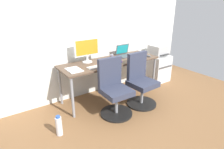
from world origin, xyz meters
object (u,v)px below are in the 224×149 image
(water_bottle_on_floor, at_px, (59,126))
(open_laptop, at_px, (125,53))
(office_chair_right, at_px, (140,82))
(desktop_monitor, at_px, (87,49))
(office_chair_left, at_px, (114,90))
(printer, at_px, (159,50))
(coffee_mug, at_px, (106,61))
(side_cabinet, at_px, (157,68))

(water_bottle_on_floor, height_order, open_laptop, open_laptop)
(office_chair_right, xyz_separation_m, desktop_monitor, (-0.68, 0.70, 0.56))
(desktop_monitor, xyz_separation_m, open_laptop, (0.83, -0.05, -0.20))
(water_bottle_on_floor, bearing_deg, office_chair_right, 1.11)
(office_chair_left, bearing_deg, desktop_monitor, 98.21)
(office_chair_left, xyz_separation_m, printer, (1.66, 0.59, 0.30))
(printer, height_order, coffee_mug, printer)
(office_chair_right, relative_size, water_bottle_on_floor, 3.03)
(side_cabinet, bearing_deg, printer, -90.00)
(office_chair_right, height_order, coffee_mug, office_chair_right)
(office_chair_right, bearing_deg, side_cabinet, 28.65)
(printer, distance_m, desktop_monitor, 1.78)
(open_laptop, bearing_deg, water_bottle_on_floor, -157.98)
(office_chair_right, height_order, water_bottle_on_floor, office_chair_right)
(desktop_monitor, distance_m, open_laptop, 0.85)
(office_chair_left, relative_size, open_laptop, 3.03)
(desktop_monitor, distance_m, coffee_mug, 0.41)
(desktop_monitor, xyz_separation_m, coffee_mug, (0.23, -0.27, -0.20))
(office_chair_left, relative_size, coffee_mug, 10.22)
(coffee_mug, bearing_deg, open_laptop, 20.69)
(side_cabinet, bearing_deg, water_bottle_on_floor, -166.71)
(coffee_mug, bearing_deg, desktop_monitor, 130.43)
(office_chair_left, xyz_separation_m, office_chair_right, (0.58, -0.00, 0.00))
(printer, bearing_deg, water_bottle_on_floor, -166.73)
(desktop_monitor, bearing_deg, coffee_mug, -49.57)
(office_chair_right, bearing_deg, printer, 28.61)
(side_cabinet, height_order, desktop_monitor, desktop_monitor)
(office_chair_right, bearing_deg, desktop_monitor, 134.08)
(water_bottle_on_floor, distance_m, desktop_monitor, 1.41)
(side_cabinet, bearing_deg, coffee_mug, -174.01)
(side_cabinet, relative_size, printer, 1.52)
(side_cabinet, height_order, coffee_mug, coffee_mug)
(office_chair_left, xyz_separation_m, coffee_mug, (0.13, 0.43, 0.36))
(printer, bearing_deg, open_laptop, 176.05)
(coffee_mug, bearing_deg, office_chair_left, -106.78)
(office_chair_right, distance_m, coffee_mug, 0.72)
(printer, xyz_separation_m, desktop_monitor, (-1.76, 0.11, 0.26))
(office_chair_left, distance_m, desktop_monitor, 0.90)
(office_chair_left, height_order, water_bottle_on_floor, office_chair_left)
(water_bottle_on_floor, bearing_deg, office_chair_left, 1.77)
(printer, relative_size, open_laptop, 1.29)
(office_chair_right, xyz_separation_m, side_cabinet, (1.08, 0.59, -0.12))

